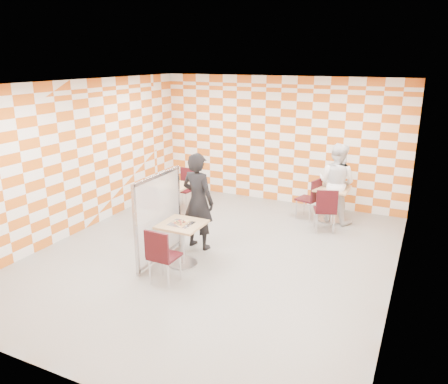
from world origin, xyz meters
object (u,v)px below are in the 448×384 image
man_white (336,183)px  chair_second_front (326,207)px  main_table (182,237)px  empty_table (174,195)px  chair_main_front (161,253)px  sport_bottle (325,182)px  chair_second_side (312,196)px  chair_empty_near (151,203)px  man_dark (198,201)px  soda_bottle (339,183)px  partition (159,217)px  chair_empty_far (186,185)px  second_table (331,198)px

man_white → chair_second_front: bearing=102.4°
main_table → empty_table: (-1.35, 1.92, 0.00)m
main_table → chair_second_front: size_ratio=0.81×
chair_main_front → man_white: size_ratio=0.54×
empty_table → sport_bottle: bearing=23.9°
chair_second_front → chair_second_side: size_ratio=1.00×
chair_second_side → chair_empty_near: bearing=-146.7°
empty_table → man_dark: man_dark is taller
main_table → soda_bottle: size_ratio=3.26×
main_table → empty_table: same height
chair_main_front → chair_second_front: (1.79, 3.21, 0.00)m
chair_empty_near → soda_bottle: (3.38, 2.08, 0.31)m
chair_main_front → partition: 0.93m
chair_second_front → soda_bottle: soda_bottle is taller
chair_main_front → chair_empty_far: size_ratio=1.00×
empty_table → chair_main_front: (1.42, -2.67, 0.04)m
empty_table → man_white: 3.51m
main_table → chair_main_front: chair_main_front is taller
partition → soda_bottle: (2.38, 3.28, 0.06)m
chair_second_front → partition: size_ratio=0.60×
chair_empty_far → partition: size_ratio=0.60×
partition → man_dark: size_ratio=0.86×
main_table → sport_bottle: (1.64, 3.24, 0.33)m
soda_bottle → chair_second_front: bearing=-94.9°
man_dark → man_white: man_dark is taller
chair_second_side → soda_bottle: 0.64m
chair_second_front → main_table: bearing=-127.2°
chair_empty_near → chair_empty_far: size_ratio=1.00×
chair_empty_far → man_white: man_white is taller
chair_second_front → partition: partition is taller
soda_bottle → partition: bearing=-125.9°
chair_second_front → chair_second_side: (-0.45, 0.61, 0.00)m
partition → man_white: (2.34, 3.22, 0.06)m
main_table → man_dark: (-0.10, 0.76, 0.39)m
chair_second_front → sport_bottle: 0.87m
second_table → man_dark: bearing=-128.5°
chair_empty_near → chair_second_front: bearing=21.0°
chair_main_front → sport_bottle: bearing=68.5°
chair_second_front → chair_empty_far: (-3.32, 0.19, 0.00)m
man_white → sport_bottle: 0.25m
chair_empty_near → man_white: size_ratio=0.54×
main_table → chair_second_front: bearing=52.8°
chair_second_front → partition: bearing=-133.1°
chair_empty_far → sport_bottle: (3.10, 0.61, 0.29)m
chair_empty_far → main_table: bearing=-61.0°
man_white → main_table: bearing=74.1°
chair_second_side → man_white: 0.59m
second_table → man_dark: size_ratio=0.42×
chair_empty_far → chair_empty_near: bearing=-89.3°
sport_bottle → soda_bottle: (0.29, 0.02, 0.01)m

